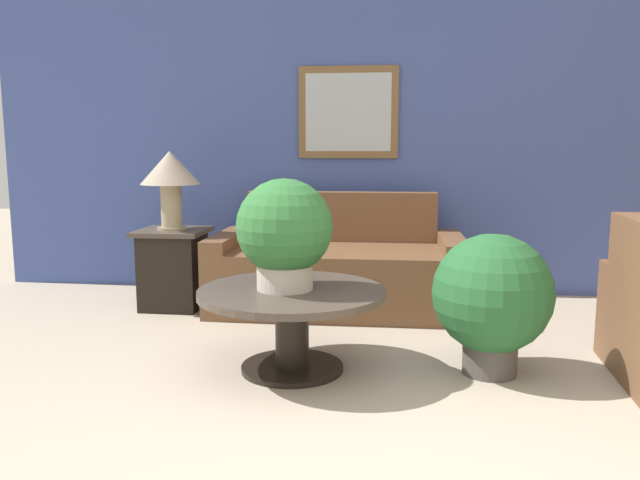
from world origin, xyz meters
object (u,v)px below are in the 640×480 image
object	(u,v)px
couch_main	(338,271)
coffee_table	(292,312)
potted_plant_on_table	(284,231)
side_table	(174,268)
table_lamp	(170,174)
potted_plant_floor	(492,297)

from	to	relation	value
couch_main	coffee_table	size ratio (longest dim) A/B	1.83
couch_main	coffee_table	distance (m)	1.43
coffee_table	potted_plant_on_table	xyz separation A→B (m)	(-0.04, -0.01, 0.46)
coffee_table	side_table	distance (m)	1.73
couch_main	table_lamp	bearing A→B (deg)	-174.25
couch_main	potted_plant_floor	world-z (taller)	couch_main
table_lamp	potted_plant_on_table	distance (m)	1.73
couch_main	potted_plant_floor	size ratio (longest dim) A/B	2.44
table_lamp	side_table	bearing A→B (deg)	-45.00
potted_plant_on_table	table_lamp	bearing A→B (deg)	130.33
potted_plant_on_table	potted_plant_floor	world-z (taller)	potted_plant_on_table
potted_plant_on_table	potted_plant_floor	bearing A→B (deg)	3.75
table_lamp	couch_main	bearing A→B (deg)	5.75
couch_main	potted_plant_floor	distance (m)	1.67
potted_plant_on_table	coffee_table	bearing A→B (deg)	10.68
table_lamp	potted_plant_floor	distance (m)	2.64
side_table	table_lamp	bearing A→B (deg)	135.00
side_table	potted_plant_floor	distance (m)	2.57
side_table	potted_plant_floor	xyz separation A→B (m)	(2.25, -1.23, 0.12)
side_table	table_lamp	distance (m)	0.74
couch_main	side_table	world-z (taller)	couch_main
table_lamp	potted_plant_on_table	bearing A→B (deg)	-49.67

